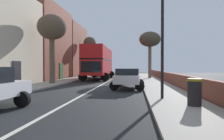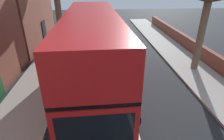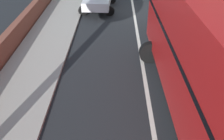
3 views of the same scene
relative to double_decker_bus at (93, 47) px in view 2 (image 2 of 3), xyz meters
The scene contains 2 objects.
double_decker_bus is the anchor object (origin of this frame).
parked_car_grey_left_3 10.13m from the double_decker_bus, 94.57° to the left, with size 2.45×4.09×1.63m.
Camera 2 is at (-1.43, 1.48, 5.43)m, focal length 29.31 mm.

